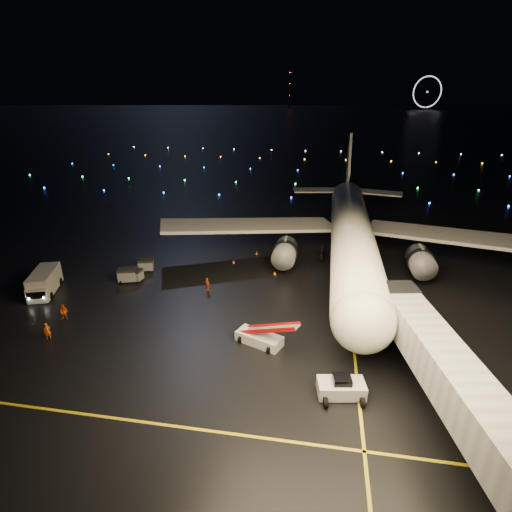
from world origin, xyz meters
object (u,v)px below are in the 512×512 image
object	(u,v)px
pushback_tug	(341,386)
service_truck	(45,281)
crew_b	(64,312)
belt_loader	(259,329)
crew_a	(47,331)
airliner	(353,206)
baggage_cart_1	(146,265)
crew_c	(207,284)
baggage_cart_0	(127,275)
baggage_cart_2	(135,275)

from	to	relation	value
pushback_tug	service_truck	bearing A→B (deg)	150.95
service_truck	crew_b	distance (m)	8.45
belt_loader	crew_a	size ratio (longest dim) A/B	3.87
airliner	service_truck	xyz separation A→B (m)	(-37.55, -17.87, -6.61)
belt_loader	baggage_cart_1	bearing A→B (deg)	163.61
airliner	pushback_tug	bearing A→B (deg)	-92.94
service_truck	crew_c	xyz separation A→B (m)	(19.63, 3.70, -0.57)
airliner	baggage_cart_0	world-z (taller)	airliner
service_truck	baggage_cart_0	world-z (taller)	service_truck
crew_b	belt_loader	bearing A→B (deg)	-17.90
crew_b	baggage_cart_1	xyz separation A→B (m)	(3.29, 13.79, -0.05)
pushback_tug	baggage_cart_2	world-z (taller)	pushback_tug
service_truck	crew_b	xyz separation A→B (m)	(6.26, -5.64, -0.51)
airliner	crew_b	bearing A→B (deg)	-142.34
airliner	crew_b	xyz separation A→B (m)	(-31.29, -23.52, -7.12)
baggage_cart_1	pushback_tug	bearing A→B (deg)	-55.83
pushback_tug	baggage_cart_1	bearing A→B (deg)	131.91
baggage_cart_0	baggage_cart_2	world-z (taller)	baggage_cart_0
airliner	baggage_cart_1	bearing A→B (deg)	-160.10
belt_loader	baggage_cart_2	world-z (taller)	belt_loader
crew_b	crew_c	size ratio (longest dim) A/B	1.07
crew_a	baggage_cart_0	size ratio (longest dim) A/B	0.79
crew_a	baggage_cart_1	size ratio (longest dim) A/B	0.87
crew_c	crew_a	bearing A→B (deg)	-93.23
crew_a	baggage_cart_2	size ratio (longest dim) A/B	0.94
crew_a	baggage_cart_0	world-z (taller)	baggage_cart_0
airliner	baggage_cart_2	world-z (taller)	airliner
airliner	baggage_cart_2	bearing A→B (deg)	-154.51
belt_loader	baggage_cart_2	distance (m)	21.74
service_truck	crew_c	size ratio (longest dim) A/B	4.57
service_truck	crew_a	distance (m)	11.56
crew_a	baggage_cart_1	xyz separation A→B (m)	(2.71, 17.44, -0.02)
belt_loader	baggage_cart_0	xyz separation A→B (m)	(-19.24, 11.02, -0.70)
pushback_tug	belt_loader	size ratio (longest dim) A/B	0.56
crew_a	crew_b	world-z (taller)	crew_b
pushback_tug	crew_b	size ratio (longest dim) A/B	2.11
crew_b	service_truck	bearing A→B (deg)	122.64
belt_loader	baggage_cart_0	distance (m)	22.18
baggage_cart_1	belt_loader	bearing A→B (deg)	-55.93
baggage_cart_0	airliner	bearing A→B (deg)	8.55
crew_a	baggage_cart_1	bearing A→B (deg)	44.17
service_truck	crew_b	size ratio (longest dim) A/B	4.26
pushback_tug	crew_b	bearing A→B (deg)	157.04
baggage_cart_0	baggage_cart_1	world-z (taller)	baggage_cart_0
crew_a	baggage_cart_1	world-z (taller)	crew_a
crew_c	baggage_cart_1	size ratio (longest dim) A/B	0.84
crew_a	baggage_cart_1	distance (m)	17.65
belt_loader	baggage_cart_1	distance (m)	23.53
crew_a	crew_c	xyz separation A→B (m)	(12.79, 13.00, -0.04)
service_truck	airliner	bearing A→B (deg)	6.15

